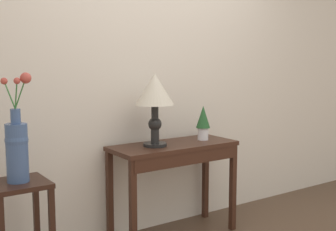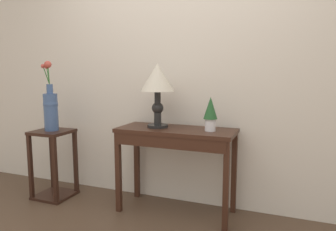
{
  "view_description": "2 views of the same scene",
  "coord_description": "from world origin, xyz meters",
  "px_view_note": "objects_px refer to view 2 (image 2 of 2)",
  "views": [
    {
      "loc": [
        -1.99,
        -1.74,
        1.45
      ],
      "look_at": [
        0.04,
        1.21,
        0.99
      ],
      "focal_mm": 47.34,
      "sensor_mm": 36.0,
      "label": 1
    },
    {
      "loc": [
        0.97,
        -1.45,
        1.27
      ],
      "look_at": [
        -0.08,
        1.24,
        0.87
      ],
      "focal_mm": 33.75,
      "sensor_mm": 36.0,
      "label": 2
    }
  ],
  "objects_px": {
    "console_table": "(175,142)",
    "pedestal_stand_left": "(54,164)",
    "flower_vase_tall": "(51,107)",
    "table_lamp": "(158,82)",
    "potted_plant_on_console": "(210,112)"
  },
  "relations": [
    {
      "from": "console_table",
      "to": "pedestal_stand_left",
      "type": "xyz_separation_m",
      "value": [
        -1.27,
        -0.1,
        -0.31
      ]
    },
    {
      "from": "console_table",
      "to": "flower_vase_tall",
      "type": "height_order",
      "value": "flower_vase_tall"
    },
    {
      "from": "table_lamp",
      "to": "console_table",
      "type": "bearing_deg",
      "value": -7.46
    },
    {
      "from": "table_lamp",
      "to": "pedestal_stand_left",
      "type": "distance_m",
      "value": 1.38
    },
    {
      "from": "table_lamp",
      "to": "potted_plant_on_console",
      "type": "distance_m",
      "value": 0.54
    },
    {
      "from": "flower_vase_tall",
      "to": "pedestal_stand_left",
      "type": "bearing_deg",
      "value": 116.66
    },
    {
      "from": "potted_plant_on_console",
      "to": "table_lamp",
      "type": "bearing_deg",
      "value": -179.96
    },
    {
      "from": "pedestal_stand_left",
      "to": "console_table",
      "type": "bearing_deg",
      "value": 4.49
    },
    {
      "from": "console_table",
      "to": "table_lamp",
      "type": "height_order",
      "value": "table_lamp"
    },
    {
      "from": "table_lamp",
      "to": "flower_vase_tall",
      "type": "height_order",
      "value": "flower_vase_tall"
    },
    {
      "from": "potted_plant_on_console",
      "to": "pedestal_stand_left",
      "type": "xyz_separation_m",
      "value": [
        -1.58,
        -0.12,
        -0.59
      ]
    },
    {
      "from": "flower_vase_tall",
      "to": "console_table",
      "type": "bearing_deg",
      "value": 4.59
    },
    {
      "from": "console_table",
      "to": "potted_plant_on_console",
      "type": "xyz_separation_m",
      "value": [
        0.31,
        0.02,
        0.28
      ]
    },
    {
      "from": "console_table",
      "to": "flower_vase_tall",
      "type": "relative_size",
      "value": 1.53
    },
    {
      "from": "console_table",
      "to": "potted_plant_on_console",
      "type": "bearing_deg",
      "value": 4.41
    }
  ]
}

